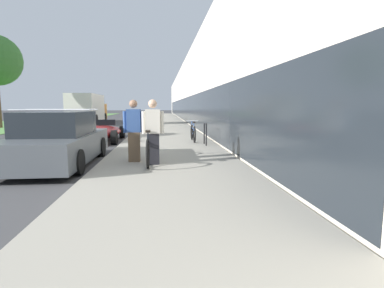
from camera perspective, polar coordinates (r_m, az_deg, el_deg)
sidewalk_slab at (r=26.20m, az=-5.19°, el=3.86°), size 3.81×70.00×0.10m
storefront_facade at (r=34.92m, az=6.25°, el=9.45°), size 10.01×70.00×5.92m
lawn_strip at (r=32.78m, az=-28.63°, el=3.62°), size 7.59×70.00×0.03m
tandem_bicycle at (r=8.00m, az=-8.14°, el=-0.72°), size 0.52×2.47×0.90m
person_rider at (r=7.65m, az=-7.43°, el=2.28°), size 0.56×0.22×1.65m
person_bystander at (r=8.12m, az=-11.01°, el=2.49°), size 0.56×0.22×1.65m
bike_rack_hoop at (r=11.48m, az=2.53°, el=2.40°), size 0.05×0.60×0.84m
cruiser_bike_nearest at (r=12.66m, az=0.20°, el=2.18°), size 0.52×1.76×0.86m
parked_sedan_curbside at (r=8.80m, az=-24.20°, el=0.54°), size 1.95×4.40×1.50m
vintage_roadster_curbside at (r=14.08m, az=-17.13°, el=2.15°), size 1.86×4.32×0.95m
moving_truck at (r=30.27m, az=-19.23°, el=6.42°), size 2.38×7.44×2.67m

